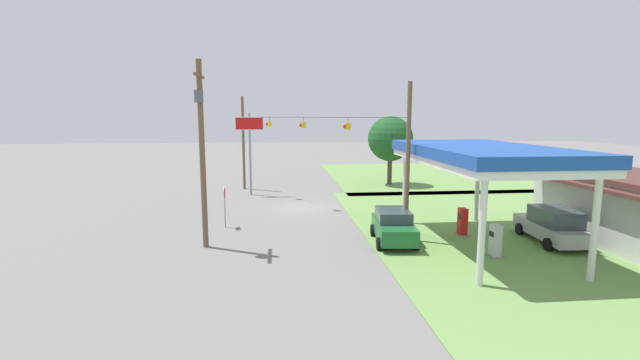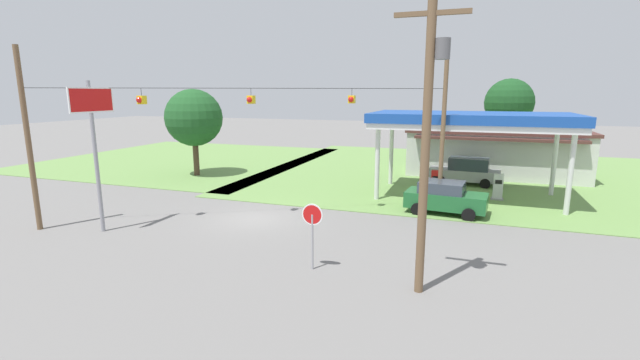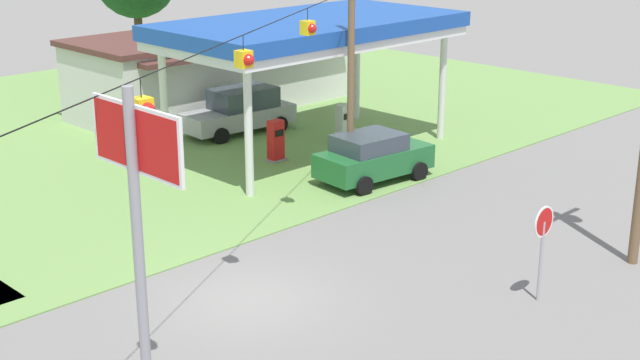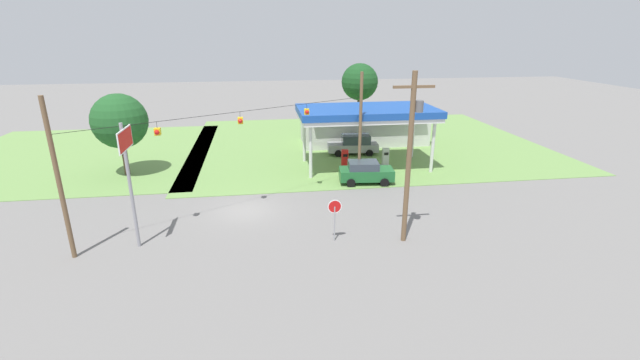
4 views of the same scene
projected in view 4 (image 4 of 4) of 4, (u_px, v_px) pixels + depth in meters
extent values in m
plane|color=slate|center=(246.00, 210.00, 28.56)|extent=(160.00, 160.00, 0.00)
cube|color=#6B934C|center=(364.00, 142.00, 46.03)|extent=(36.00, 28.00, 0.04)
cube|color=#6B934C|center=(82.00, 155.00, 41.34)|extent=(24.00, 24.00, 0.04)
cube|color=silver|center=(367.00, 116.00, 36.33)|extent=(11.45, 5.94, 0.35)
cube|color=#19479E|center=(367.00, 111.00, 36.19)|extent=(11.65, 6.14, 0.55)
cylinder|color=silver|center=(311.00, 152.00, 34.19)|extent=(0.28, 0.28, 4.33)
cylinder|color=silver|center=(433.00, 148.00, 35.58)|extent=(0.28, 0.28, 4.33)
cylinder|color=silver|center=(304.00, 139.00, 38.63)|extent=(0.28, 0.28, 4.33)
cylinder|color=silver|center=(413.00, 135.00, 40.02)|extent=(0.28, 0.28, 4.33)
cube|color=silver|center=(363.00, 127.00, 45.46)|extent=(12.91, 5.27, 3.41)
cube|color=#512D28|center=(364.00, 110.00, 44.86)|extent=(13.21, 5.57, 0.24)
cube|color=#512D28|center=(371.00, 119.00, 42.19)|extent=(11.62, 0.70, 0.20)
cube|color=gray|center=(345.00, 167.00, 37.55)|extent=(0.71, 0.56, 0.12)
cube|color=red|center=(345.00, 158.00, 37.28)|extent=(0.55, 0.40, 1.49)
cube|color=black|center=(345.00, 156.00, 36.98)|extent=(0.39, 0.03, 0.24)
cube|color=gray|center=(385.00, 165.00, 38.05)|extent=(0.71, 0.56, 0.12)
cube|color=silver|center=(385.00, 156.00, 37.78)|extent=(0.55, 0.40, 1.49)
cube|color=black|center=(386.00, 154.00, 37.48)|extent=(0.39, 0.03, 0.24)
cube|color=#1E602D|center=(366.00, 174.00, 33.51)|extent=(4.34, 2.25, 0.84)
cube|color=#333D47|center=(363.00, 165.00, 33.27)|extent=(2.46, 1.92, 0.58)
cylinder|color=black|center=(380.00, 175.00, 34.60)|extent=(0.70, 0.29, 0.68)
cylinder|color=black|center=(385.00, 183.00, 32.81)|extent=(0.70, 0.29, 0.68)
cylinder|color=black|center=(348.00, 175.00, 34.49)|extent=(0.70, 0.29, 0.68)
cylinder|color=black|center=(351.00, 183.00, 32.70)|extent=(0.70, 0.29, 0.68)
cube|color=#9E9EA3|center=(353.00, 147.00, 41.48)|extent=(4.96, 2.24, 0.74)
cube|color=#333D47|center=(356.00, 139.00, 41.24)|extent=(2.79, 1.92, 0.84)
cylinder|color=black|center=(338.00, 154.00, 40.62)|extent=(0.70, 0.28, 0.68)
cylinder|color=black|center=(336.00, 148.00, 42.40)|extent=(0.70, 0.28, 0.68)
cylinder|color=black|center=(369.00, 153.00, 40.80)|extent=(0.70, 0.28, 0.68)
cylinder|color=black|center=(366.00, 148.00, 42.58)|extent=(0.70, 0.28, 0.68)
cylinder|color=#99999E|center=(335.00, 224.00, 24.13)|extent=(0.08, 0.08, 2.10)
cylinder|color=white|center=(335.00, 207.00, 23.78)|extent=(0.80, 0.03, 0.80)
cylinder|color=red|center=(335.00, 207.00, 23.78)|extent=(0.70, 0.03, 0.70)
cylinder|color=gray|center=(130.00, 188.00, 22.70)|extent=(0.18, 0.18, 6.95)
cube|color=white|center=(125.00, 139.00, 21.85)|extent=(0.06, 2.38, 1.11)
cube|color=red|center=(125.00, 139.00, 21.85)|extent=(0.07, 2.26, 0.99)
cylinder|color=brown|center=(409.00, 161.00, 22.95)|extent=(0.28, 0.28, 9.47)
cube|color=brown|center=(414.00, 87.00, 21.66)|extent=(2.20, 0.14, 0.14)
cylinder|color=#59595B|center=(419.00, 106.00, 22.04)|extent=(0.44, 0.44, 0.60)
cylinder|color=brown|center=(59.00, 181.00, 21.29)|extent=(0.24, 0.24, 8.50)
cylinder|color=brown|center=(360.00, 128.00, 33.05)|extent=(0.24, 0.24, 8.50)
cylinder|color=black|center=(240.00, 112.00, 26.38)|extent=(17.78, 10.02, 0.02)
cylinder|color=black|center=(157.00, 125.00, 23.50)|extent=(0.02, 0.02, 0.35)
cube|color=yellow|center=(158.00, 132.00, 23.63)|extent=(0.32, 0.32, 0.40)
sphere|color=red|center=(157.00, 132.00, 23.47)|extent=(0.28, 0.28, 0.28)
cylinder|color=black|center=(240.00, 114.00, 26.44)|extent=(0.02, 0.02, 0.35)
cube|color=yellow|center=(240.00, 120.00, 26.57)|extent=(0.32, 0.32, 0.40)
sphere|color=red|center=(240.00, 121.00, 26.41)|extent=(0.28, 0.28, 0.28)
cylinder|color=black|center=(307.00, 106.00, 29.38)|extent=(0.02, 0.02, 0.35)
cube|color=yellow|center=(307.00, 112.00, 29.50)|extent=(0.32, 0.32, 0.40)
sphere|color=red|center=(307.00, 112.00, 29.35)|extent=(0.28, 0.28, 0.28)
cylinder|color=#4C3828|center=(359.00, 112.00, 53.19)|extent=(0.44, 0.44, 3.76)
sphere|color=#19471E|center=(360.00, 82.00, 51.99)|extent=(4.43, 4.43, 4.43)
cylinder|color=#4C3828|center=(125.00, 159.00, 35.23)|extent=(0.44, 0.44, 2.79)
sphere|color=#1E5123|center=(120.00, 121.00, 34.20)|extent=(4.38, 4.38, 4.38)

